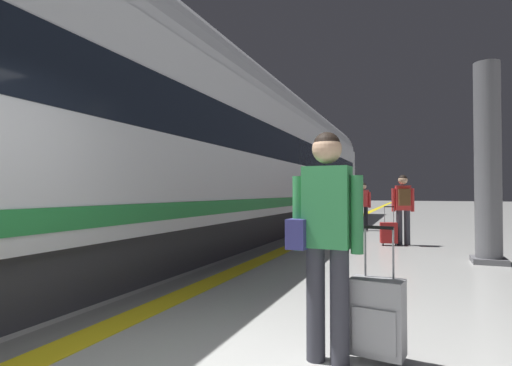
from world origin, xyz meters
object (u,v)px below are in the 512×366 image
high_speed_train (199,139)px  passenger_near (403,203)px  passenger_mid (363,203)px  suitcase_mid (352,220)px  suitcase_near (389,233)px  platform_pillar (488,167)px  rolling_suitcase_foreground (378,317)px  traveller_foreground (325,228)px

high_speed_train → passenger_near: bearing=24.1°
passenger_mid → suitcase_mid: bearing=-132.6°
suitcase_near → platform_pillar: platform_pillar is taller
high_speed_train → rolling_suitcase_foreground: high_speed_train is taller
rolling_suitcase_foreground → suitcase_near: bearing=92.6°
suitcase_near → suitcase_mid: size_ratio=0.87×
high_speed_train → platform_pillar: 5.98m
passenger_near → rolling_suitcase_foreground: bearing=-90.0°
traveller_foreground → rolling_suitcase_foreground: traveller_foreground is taller
traveller_foreground → platform_pillar: platform_pillar is taller
rolling_suitcase_foreground → suitcase_near: size_ratio=1.08×
high_speed_train → passenger_near: 5.10m
high_speed_train → passenger_mid: bearing=60.1°
high_speed_train → suitcase_near: high_speed_train is taller
suitcase_mid → platform_pillar: (3.13, -5.14, 1.36)m
traveller_foreground → platform_pillar: size_ratio=0.48×
suitcase_near → suitcase_mid: 3.53m
rolling_suitcase_foreground → passenger_near: passenger_near is taller
platform_pillar → passenger_mid: bearing=117.1°
traveller_foreground → passenger_near: 7.27m
suitcase_near → traveller_foreground: bearing=-90.4°
traveller_foreground → suitcase_near: (0.04, 7.08, -0.70)m
high_speed_train → passenger_mid: 6.47m
traveller_foreground → passenger_near: (0.37, 7.26, -0.00)m
high_speed_train → platform_pillar: bearing=-0.5°
high_speed_train → passenger_mid: (3.13, 5.43, -1.59)m
suitcase_near → platform_pillar: size_ratio=0.26×
passenger_near → traveller_foreground: bearing=-92.9°
traveller_foreground → passenger_near: traveller_foreground is taller
high_speed_train → suitcase_near: bearing=23.7°
passenger_near → suitcase_near: passenger_near is taller
passenger_near → platform_pillar: size_ratio=0.47×
traveller_foreground → platform_pillar: bearing=70.5°
passenger_near → passenger_mid: passenger_near is taller
platform_pillar → high_speed_train: bearing=179.5°
high_speed_train → suitcase_mid: high_speed_train is taller
passenger_mid → platform_pillar: 6.22m
suitcase_mid → passenger_mid: bearing=47.4°
rolling_suitcase_foreground → passenger_mid: (-1.32, 10.58, 0.57)m
suitcase_mid → rolling_suitcase_foreground: bearing=-80.9°
high_speed_train → traveller_foreground: high_speed_train is taller
suitcase_near → passenger_mid: 3.81m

